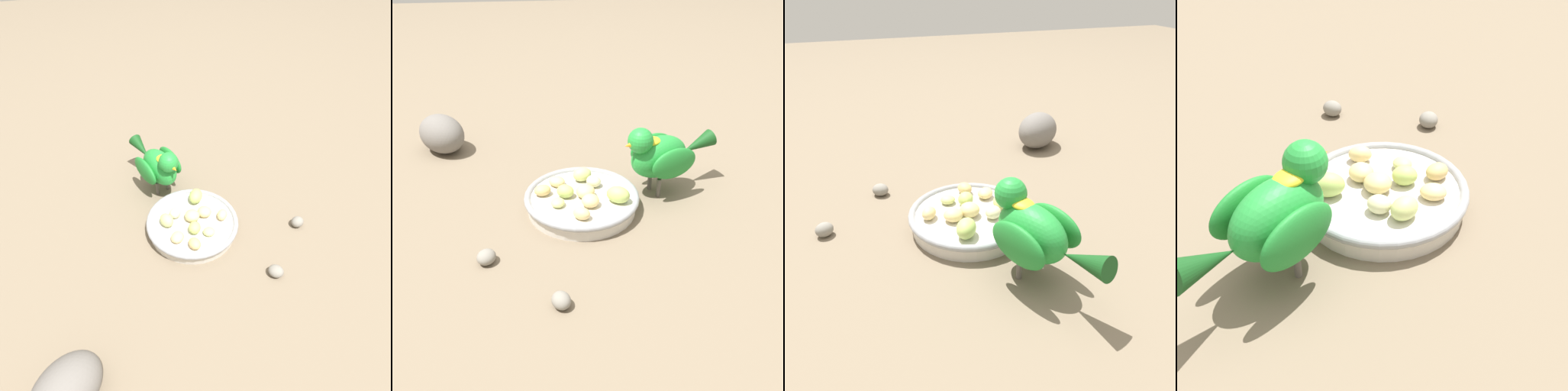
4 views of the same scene
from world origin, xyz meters
TOP-DOWN VIEW (x-y plane):
  - ground_plane at (0.00, 0.00)m, footprint 4.00×4.00m
  - feeding_bowl at (-0.02, 0.01)m, footprint 0.19×0.19m
  - apple_piece_0 at (-0.02, -0.00)m, footprint 0.03×0.03m
  - apple_piece_1 at (-0.04, 0.05)m, footprint 0.03×0.02m
  - apple_piece_2 at (0.03, -0.00)m, footprint 0.03×0.04m
  - apple_piece_3 at (-0.02, 0.03)m, footprint 0.03×0.04m
  - apple_piece_4 at (-0.04, -0.05)m, footprint 0.04×0.05m
  - apple_piece_5 at (0.02, 0.05)m, footprint 0.04×0.04m
  - apple_piece_6 at (-0.05, -0.01)m, footprint 0.04×0.04m
  - apple_piece_7 at (-0.01, 0.07)m, footprint 0.03×0.03m
  - apple_piece_8 at (-0.08, 0.01)m, footprint 0.03×0.03m
  - apple_piece_9 at (0.01, -0.02)m, footprint 0.04×0.04m
  - parrot at (0.02, -0.13)m, footprint 0.11×0.18m
  - rock_large at (0.23, 0.27)m, footprint 0.14×0.13m
  - pebble_0 at (-0.14, 0.15)m, footprint 0.04×0.04m
  - pebble_1 at (-0.24, 0.05)m, footprint 0.04×0.03m

SIDE VIEW (x-z plane):
  - ground_plane at x=0.00m, z-range 0.00..0.00m
  - pebble_0 at x=-0.14m, z-range 0.00..0.02m
  - pebble_1 at x=-0.24m, z-range 0.00..0.02m
  - feeding_bowl at x=-0.02m, z-range 0.00..0.03m
  - apple_piece_1 at x=-0.04m, z-range 0.02..0.04m
  - apple_piece_5 at x=0.02m, z-range 0.02..0.04m
  - apple_piece_7 at x=-0.01m, z-range 0.02..0.04m
  - apple_piece_8 at x=-0.08m, z-range 0.02..0.04m
  - apple_piece_9 at x=0.01m, z-range 0.02..0.04m
  - apple_piece_6 at x=-0.05m, z-range 0.02..0.04m
  - apple_piece_0 at x=-0.02m, z-range 0.02..0.05m
  - apple_piece_3 at x=-0.02m, z-range 0.02..0.05m
  - apple_piece_2 at x=0.03m, z-range 0.02..0.05m
  - apple_piece_4 at x=-0.04m, z-range 0.02..0.05m
  - rock_large at x=0.23m, z-range 0.00..0.08m
  - parrot at x=0.02m, z-range 0.01..0.14m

